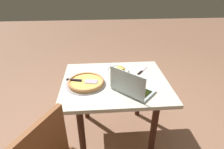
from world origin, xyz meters
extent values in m
plane|color=#8F644C|center=(0.00, 0.00, 0.00)|extent=(12.00, 12.00, 0.00)
cube|color=beige|center=(0.00, 0.00, 0.71)|extent=(1.02, 0.84, 0.04)
cylinder|color=#3D2015|center=(-0.33, -0.33, 0.35)|extent=(0.06, 0.06, 0.69)
cylinder|color=#3D2015|center=(0.33, -0.33, 0.35)|extent=(0.06, 0.06, 0.69)
cylinder|color=#3D2015|center=(-0.33, 0.33, 0.35)|extent=(0.06, 0.06, 0.69)
cylinder|color=#3D2015|center=(0.33, 0.33, 0.35)|extent=(0.06, 0.06, 0.69)
cube|color=#AEBFC2|center=(-0.15, 0.17, 0.74)|extent=(0.40, 0.39, 0.02)
cube|color=black|center=(-0.15, 0.17, 0.75)|extent=(0.31, 0.31, 0.00)
cube|color=#AEBFC2|center=(-0.07, 0.25, 0.85)|extent=(0.26, 0.25, 0.21)
cube|color=#334680|center=(-0.07, 0.25, 0.85)|extent=(0.23, 0.22, 0.19)
cylinder|color=white|center=(-0.05, -0.20, 0.74)|extent=(0.24, 0.24, 0.01)
torus|color=silver|center=(-0.05, -0.20, 0.75)|extent=(0.23, 0.23, 0.01)
cube|color=gold|center=(-0.05, -0.20, 0.75)|extent=(0.15, 0.14, 0.02)
cube|color=gold|center=(-0.10, -0.23, 0.75)|extent=(0.06, 0.08, 0.03)
cylinder|color=#A79BA7|center=(0.28, 0.03, 0.73)|extent=(0.38, 0.38, 0.01)
cylinder|color=#E5B958|center=(0.28, 0.03, 0.75)|extent=(0.33, 0.33, 0.02)
torus|color=tan|center=(0.28, 0.03, 0.76)|extent=(0.34, 0.34, 0.03)
cube|color=#BCABC1|center=(0.23, 0.04, 0.76)|extent=(0.13, 0.09, 0.00)
cube|color=black|center=(0.39, 0.01, 0.76)|extent=(0.15, 0.06, 0.01)
cube|color=#C9B3C3|center=(-0.33, -0.21, 0.73)|extent=(0.11, 0.13, 0.00)
cube|color=black|center=(-0.28, -0.15, 0.73)|extent=(0.07, 0.08, 0.01)
cube|color=brown|center=(0.53, 0.71, 0.68)|extent=(0.24, 0.40, 0.42)
camera|label=1|loc=(0.15, 1.53, 1.65)|focal=29.48mm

